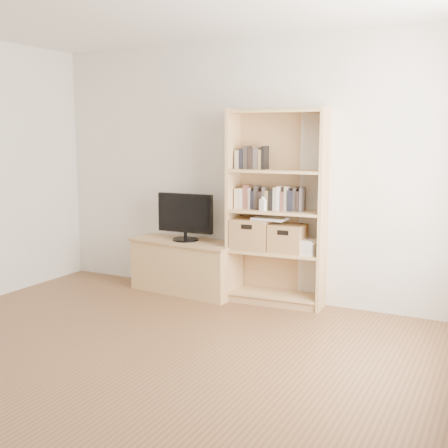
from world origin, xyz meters
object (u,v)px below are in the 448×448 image
Objects in this scene: tv_stand at (186,267)px; laptop at (270,219)px; bookshelf at (277,208)px; basket_right at (288,238)px; baby_monitor at (263,205)px; basket_left at (252,234)px; television at (185,217)px.

tv_stand is 3.59× the size of laptop.
bookshelf is 0.31m from basket_right.
baby_monitor is 0.34× the size of basket_right.
laptop is at bearing -3.27° from basket_left.
laptop reaches higher than tv_stand.
basket_right is (1.13, 0.05, 0.40)m from tv_stand.
television is 0.93m from baby_monitor.
baby_monitor is at bearing 1.36° from tv_stand.
basket_left is at bearing -178.81° from bookshelf.
television is at bearing -179.44° from laptop.
baby_monitor is at bearing -5.10° from television.
television is at bearing -178.68° from basket_right.
tv_stand is 10.23× the size of baby_monitor.
basket_right is at bearing 8.02° from tv_stand.
baby_monitor reaches higher than basket_left.
basket_left is 1.13× the size of basket_right.
basket_left is at bearing 161.84° from baby_monitor.
basket_right is (1.13, 0.05, -0.14)m from television.
television reaches higher than basket_right.
basket_left is (0.76, 0.03, -0.12)m from television.
bookshelf is 0.15m from baby_monitor.
television is 1.14m from basket_right.
basket_right reaches higher than tv_stand.
bookshelf is at bearing -0.22° from basket_left.
baby_monitor is (0.91, -0.06, 0.73)m from tv_stand.
baby_monitor is at bearing -112.22° from laptop.
basket_left reaches higher than basket_right.
basket_left is (-0.25, -0.02, -0.27)m from bookshelf.
bookshelf is 3.02× the size of television.
basket_left is at bearing -179.37° from laptop.
tv_stand is at bearing 0.00° from television.
laptop is (-0.06, -0.02, -0.10)m from bookshelf.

